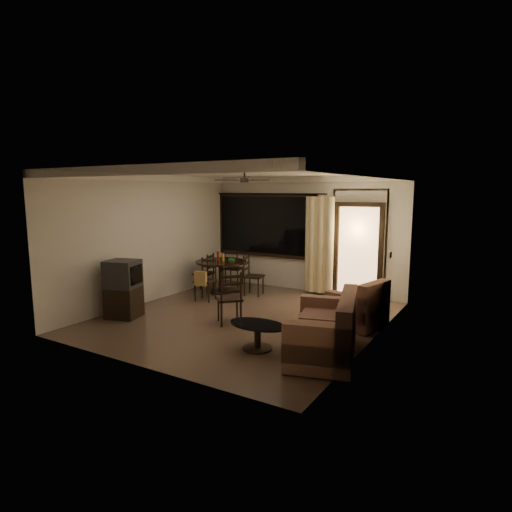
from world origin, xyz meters
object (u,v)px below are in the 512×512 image
Objects in this scene: dining_chair_south at (205,287)px; coffee_table at (258,332)px; dining_chair_east at (253,283)px; sofa at (327,332)px; tv_cabinet at (123,289)px; side_chair at (230,308)px; dining_chair_north at (234,275)px; dining_table at (221,268)px; armchair at (360,308)px; dining_chair_west at (204,280)px.

dining_chair_south reaches higher than coffee_table.
dining_chair_east is 1.00× the size of dining_chair_south.
dining_chair_south reaches higher than sofa.
tv_cabinet is 1.13× the size of side_chair.
tv_cabinet reaches higher than dining_chair_north.
dining_chair_east is 1.15m from dining_chair_north.
sofa is 2.22m from side_chair.
dining_table is at bearing 89.93° from dining_chair_east.
coffee_table is (-1.03, -0.30, -0.09)m from sofa.
dining_table is at bearing 90.11° from dining_chair_north.
side_chair is (1.44, -1.12, -0.01)m from dining_chair_south.
dining_chair_east is 3.11m from tv_cabinet.
dining_chair_south is (-0.66, -1.00, 0.02)m from dining_chair_east.
dining_table reaches higher than armchair.
dining_chair_south is 0.95× the size of side_chair.
dining_chair_north is (-0.97, 0.61, 0.00)m from dining_chair_east.
dining_chair_east is (0.82, 0.16, -0.33)m from dining_table.
side_chair reaches higher than sofa.
dining_chair_west and dining_chair_east have the same top height.
dining_chair_north is 5.10m from sofa.
armchair is (3.89, -1.69, 0.07)m from dining_chair_north.
dining_table is 0.54m from dining_chair_west.
sofa is 1.59m from armchair.
dining_table reaches higher than dining_chair_west.
side_chair is at bearing -170.84° from dining_chair_east.
armchair is at bearing 161.04° from side_chair.
armchair is at bearing 145.51° from dining_chair_north.
dining_table is 1.21× the size of armchair.
coffee_table is (-1.02, -1.90, -0.07)m from armchair.
dining_table is at bearing 179.67° from armchair.
tv_cabinet is 1.19× the size of coffee_table.
dining_chair_west reaches higher than sofa.
side_chair is at bearing 149.78° from sofa.
dining_chair_east is at bearing 49.67° from tv_cabinet.
dining_chair_north is 3.25m from side_chair.
dining_chair_south is 1.95m from tv_cabinet.
dining_chair_south is at bearing -167.75° from armchair.
coffee_table is at bearing -48.67° from dining_chair_south.
dining_chair_north is 4.59m from coffee_table.
dining_chair_east is 0.50× the size of sofa.
armchair is at bearing 74.55° from sofa.
sofa is at bearing 120.70° from side_chair.
side_chair is at bearing 2.76° from tv_cabinet.
dining_chair_south is at bearing -82.97° from side_chair.
tv_cabinet is 4.51m from armchair.
dining_table is at bearing 89.90° from dining_chair_south.
tv_cabinet is 2.15m from side_chair.
dining_chair_west is 2.69m from side_chair.
armchair is at bearing -121.27° from dining_chair_east.
tv_cabinet is (-0.26, -3.45, 0.28)m from dining_chair_north.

